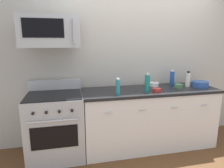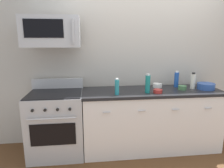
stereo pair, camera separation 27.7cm
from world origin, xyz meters
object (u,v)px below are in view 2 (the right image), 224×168
Objects in this scene: bottle_dish_soap at (117,87)px; bowl_blue_mixing at (206,86)px; microwave at (52,32)px; bowl_red_small at (158,91)px; bottle_vinegar_white at (193,81)px; bottle_sparkling_teal at (148,84)px; bowl_white_ceramic at (157,85)px; range_oven at (57,123)px; bottle_soda_blue at (176,79)px; bowl_green_glaze at (182,88)px.

bowl_blue_mixing is at bearing 6.42° from bottle_dish_soap.
microwave is 3.29× the size of bottle_dish_soap.
microwave is at bearing 171.71° from bowl_red_small.
bottle_vinegar_white is at bearing 162.99° from bowl_blue_mixing.
bottle_sparkling_teal is 0.42m from bowl_white_ceramic.
bowl_red_small is (1.43, -0.21, -0.80)m from microwave.
bowl_blue_mixing is (0.68, -0.21, 0.02)m from bowl_white_ceramic.
microwave reaches higher than bowl_blue_mixing.
bottle_vinegar_white is at bearing 16.67° from bowl_red_small.
bottle_dish_soap is 0.89× the size of bowl_blue_mixing.
range_oven is 2.28m from bowl_blue_mixing.
range_oven is at bearing 179.07° from bowl_blue_mixing.
bowl_blue_mixing is at bearing -26.88° from bottle_soda_blue.
bottle_vinegar_white is 1.09× the size of bottle_dish_soap.
bottle_sparkling_teal is at bearing -173.41° from bowl_blue_mixing.
range_oven is 4.73× the size of bottle_dish_soap.
bottle_sparkling_teal reaches higher than range_oven.
bottle_soda_blue is at bearing 37.94° from bowl_red_small.
bowl_red_small is at bearing 2.69° from bottle_dish_soap.
bottle_soda_blue is (1.84, 0.11, -0.71)m from microwave.
range_oven is 1.44× the size of microwave.
bowl_green_glaze is (0.57, 0.12, -0.10)m from bottle_sparkling_teal.
range_oven is 1.52m from bowl_red_small.
bowl_white_ceramic is at bearing 27.54° from bottle_dish_soap.
microwave is 6.15× the size of bowl_green_glaze.
microwave is 1.48m from bottle_sparkling_teal.
bottle_soda_blue is at bearing 28.52° from bottle_sparkling_teal.
bottle_sparkling_teal is 2.24× the size of bowl_green_glaze.
bowl_green_glaze is at bearing 18.48° from bowl_red_small.
range_oven is at bearing -173.71° from bowl_white_ceramic.
bottle_vinegar_white is 0.64m from bowl_red_small.
bowl_white_ceramic and bowl_green_glaze have the same top height.
microwave is 2.93× the size of bottle_soda_blue.
bowl_white_ceramic is (1.54, 0.13, -0.80)m from microwave.
bottle_vinegar_white is at bearing 10.00° from bottle_dish_soap.
microwave is (0.00, 0.04, 1.28)m from range_oven.
bottle_sparkling_teal reaches higher than bottle_dish_soap.
bowl_green_glaze is at bearing -167.68° from bottle_vinegar_white.
bottle_sparkling_teal is (1.29, -0.19, -0.70)m from microwave.
bottle_sparkling_teal is (1.29, -0.14, 0.58)m from range_oven.
bowl_blue_mixing is at bearing -17.01° from bottle_vinegar_white.
bottle_sparkling_teal is 0.63m from bottle_soda_blue.
bowl_green_glaze is (0.32, -0.19, -0.00)m from bowl_white_ceramic.
bowl_blue_mixing is (2.22, -0.08, -0.78)m from microwave.
range_oven is 2.12m from bottle_vinegar_white.
bowl_blue_mixing is at bearing -2.48° from bowl_green_glaze.
bowl_green_glaze is at bearing 177.52° from bowl_blue_mixing.
bottle_vinegar_white is 0.77m from bottle_sparkling_teal.
bottle_soda_blue is (1.84, 0.16, 0.57)m from range_oven.
bottle_soda_blue reaches higher than bowl_white_ceramic.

